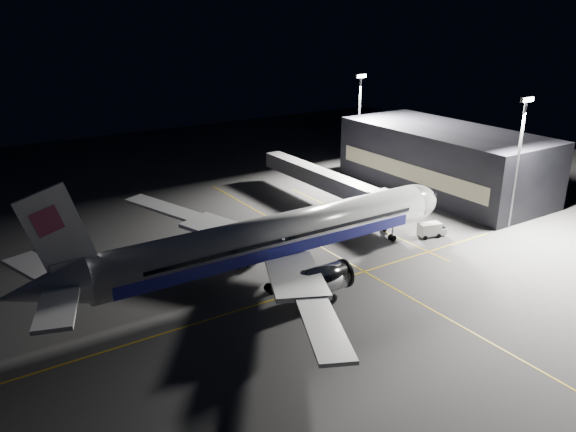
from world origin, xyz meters
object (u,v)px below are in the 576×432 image
(floodlight_mast_north, at_px, (359,115))
(baggage_tug, at_px, (224,241))
(safety_cone_a, at_px, (218,271))
(safety_cone_c, at_px, (207,253))
(jet_bridge, at_px, (329,181))
(safety_cone_b, at_px, (235,236))
(floodlight_mast_south, at_px, (519,152))
(airliner, at_px, (269,239))
(service_truck, at_px, (432,229))

(floodlight_mast_north, xyz_separation_m, baggage_tug, (-41.80, -20.22, -11.58))
(baggage_tug, bearing_deg, safety_cone_a, -143.45)
(safety_cone_c, bearing_deg, jet_bridge, 15.91)
(safety_cone_b, bearing_deg, safety_cone_a, -128.08)
(jet_bridge, bearing_deg, safety_cone_b, -168.95)
(floodlight_mast_north, xyz_separation_m, floodlight_mast_south, (0.00, -38.00, 0.00))
(floodlight_mast_south, bearing_deg, safety_cone_a, 167.87)
(floodlight_mast_south, distance_m, safety_cone_a, 49.17)
(floodlight_mast_south, xyz_separation_m, safety_cone_a, (-46.60, 10.01, -12.05))
(floodlight_mast_north, relative_size, baggage_tug, 7.19)
(safety_cone_b, bearing_deg, baggage_tug, -143.66)
(airliner, relative_size, safety_cone_b, 113.73)
(service_truck, relative_size, safety_cone_b, 8.67)
(floodlight_mast_north, bearing_deg, baggage_tug, -154.19)
(safety_cone_a, bearing_deg, safety_cone_c, 77.79)
(baggage_tug, distance_m, safety_cone_c, 3.78)
(service_truck, bearing_deg, safety_cone_b, 160.85)
(airliner, relative_size, service_truck, 13.12)
(safety_cone_a, bearing_deg, floodlight_mast_north, 30.99)
(jet_bridge, distance_m, baggage_tug, 24.91)
(service_truck, height_order, safety_cone_c, service_truck)
(floodlight_mast_south, relative_size, service_truck, 4.42)
(service_truck, bearing_deg, floodlight_mast_south, -3.09)
(jet_bridge, relative_size, service_truck, 7.34)
(airliner, distance_m, floodlight_mast_south, 42.13)
(floodlight_mast_south, bearing_deg, service_truck, 163.69)
(safety_cone_a, height_order, safety_cone_b, safety_cone_a)
(safety_cone_c, bearing_deg, service_truck, -21.25)
(safety_cone_b, distance_m, safety_cone_c, 7.46)
(floodlight_mast_south, distance_m, safety_cone_c, 49.59)
(baggage_tug, height_order, safety_cone_a, baggage_tug)
(safety_cone_b, bearing_deg, service_truck, -32.38)
(floodlight_mast_north, bearing_deg, safety_cone_a, -149.01)
(service_truck, relative_size, baggage_tug, 1.63)
(safety_cone_c, bearing_deg, safety_cone_a, -102.21)
(jet_bridge, bearing_deg, service_truck, -77.11)
(floodlight_mast_south, relative_size, baggage_tug, 7.19)
(airliner, height_order, floodlight_mast_south, floodlight_mast_south)
(jet_bridge, bearing_deg, safety_cone_a, -153.83)
(floodlight_mast_south, relative_size, safety_cone_b, 38.29)
(airliner, height_order, service_truck, airliner)
(jet_bridge, bearing_deg, baggage_tug, -165.20)
(service_truck, relative_size, safety_cone_a, 7.28)
(floodlight_mast_north, distance_m, safety_cone_b, 44.42)
(floodlight_mast_north, xyz_separation_m, service_truck, (-13.39, -34.08, -11.17))
(jet_bridge, relative_size, safety_cone_a, 53.47)
(airliner, xyz_separation_m, baggage_tug, (-0.73, 11.77, -4.37))
(baggage_tug, xyz_separation_m, safety_cone_a, (-4.80, -7.77, -0.47))
(airliner, relative_size, safety_cone_a, 95.57)
(airliner, bearing_deg, safety_cone_c, 112.03)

